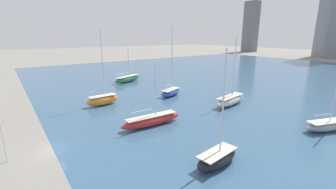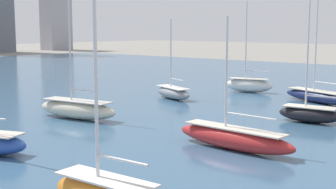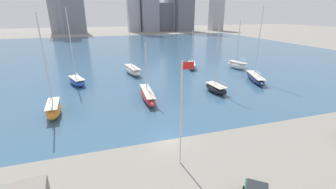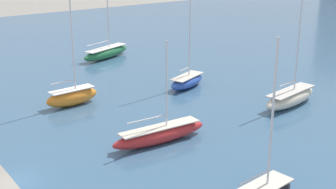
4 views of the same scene
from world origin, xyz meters
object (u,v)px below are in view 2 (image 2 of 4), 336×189
sailboat_red (234,138)px  sailboat_white (249,85)px  sailboat_navy (319,96)px  sailboat_black (310,113)px  sailboat_cream (77,109)px  sailboat_gray (173,92)px

sailboat_red → sailboat_white: size_ratio=0.80×
sailboat_navy → sailboat_black: bearing=-141.7°
sailboat_white → sailboat_black: bearing=-148.9°
sailboat_red → sailboat_black: 13.96m
sailboat_cream → sailboat_navy: size_ratio=0.84×
sailboat_black → sailboat_red: bearing=173.2°
sailboat_red → sailboat_cream: 19.18m
sailboat_gray → sailboat_navy: (9.13, -16.30, 0.02)m
sailboat_white → sailboat_red: bearing=-166.4°
sailboat_gray → sailboat_navy: size_ratio=0.64×
sailboat_red → sailboat_black: bearing=1.9°
sailboat_white → sailboat_cream: size_ratio=0.95×
sailboat_gray → sailboat_white: sailboat_white is taller
sailboat_white → sailboat_navy: sailboat_navy is taller
sailboat_red → sailboat_white: (29.57, 16.01, 0.19)m
sailboat_gray → sailboat_red: sailboat_gray is taller
sailboat_black → sailboat_white: bearing=39.7°
sailboat_gray → sailboat_black: 20.84m
sailboat_cream → sailboat_red: bearing=-100.1°
sailboat_gray → sailboat_cream: bearing=-155.3°
sailboat_red → sailboat_white: bearing=30.9°
sailboat_white → sailboat_black: (-15.61, -16.15, -0.19)m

